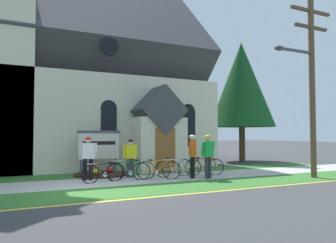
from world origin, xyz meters
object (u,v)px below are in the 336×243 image
object	(u,v)px
bicycle_blue	(103,173)
cyclist_in_green_jersey	(192,152)
bicycle_yellow	(159,170)
cyclist_in_red_jersey	(130,155)
bicycle_red	(204,167)
cyclist_in_white_jersey	(88,155)
cyclist_in_orange_jersey	(208,153)
bicycle_orange	(129,171)
church_sign	(99,146)
bicycle_silver	(174,168)
roadside_conifer	(242,85)
utility_pole	(310,76)

from	to	relation	value
bicycle_blue	cyclist_in_green_jersey	xyz separation A→B (m)	(3.56, -0.42, 0.69)
bicycle_yellow	cyclist_in_red_jersey	bearing A→B (deg)	129.51
bicycle_red	cyclist_in_white_jersey	world-z (taller)	cyclist_in_white_jersey
cyclist_in_orange_jersey	bicycle_orange	bearing A→B (deg)	162.80
church_sign	bicycle_yellow	world-z (taller)	church_sign
bicycle_yellow	bicycle_red	distance (m)	2.37
bicycle_orange	bicycle_red	bearing A→B (deg)	1.66
bicycle_yellow	bicycle_red	bearing A→B (deg)	8.46
bicycle_silver	roadside_conifer	size ratio (longest dim) A/B	0.22
church_sign	bicycle_red	distance (m)	4.76
church_sign	roadside_conifer	distance (m)	11.35
bicycle_blue	cyclist_in_red_jersey	xyz separation A→B (m)	(1.35, 0.87, 0.55)
bicycle_red	cyclist_in_red_jersey	bearing A→B (deg)	168.27
cyclist_in_orange_jersey	cyclist_in_red_jersey	bearing A→B (deg)	147.86
cyclist_in_red_jersey	cyclist_in_green_jersey	world-z (taller)	cyclist_in_green_jersey
bicycle_silver	roadside_conifer	bearing A→B (deg)	33.51
cyclist_in_orange_jersey	bicycle_red	bearing A→B (deg)	65.53
cyclist_in_white_jersey	bicycle_yellow	bearing A→B (deg)	-19.78
bicycle_silver	cyclist_in_white_jersey	distance (m)	3.60
cyclist_in_red_jersey	roadside_conifer	size ratio (longest dim) A/B	0.20
church_sign	utility_pole	size ratio (longest dim) A/B	0.26
bicycle_orange	cyclist_in_orange_jersey	distance (m)	3.24
bicycle_yellow	bicycle_red	world-z (taller)	bicycle_yellow
bicycle_red	bicycle_blue	bearing A→B (deg)	-177.31
bicycle_silver	utility_pole	size ratio (longest dim) A/B	0.23
church_sign	bicycle_blue	size ratio (longest dim) A/B	1.18
bicycle_blue	cyclist_in_red_jersey	size ratio (longest dim) A/B	1.06
bicycle_blue	cyclist_in_red_jersey	bearing A→B (deg)	32.81
bicycle_red	cyclist_in_red_jersey	size ratio (longest dim) A/B	1.04
utility_pole	church_sign	bearing A→B (deg)	148.14
cyclist_in_red_jersey	bicycle_yellow	bearing A→B (deg)	-50.49
bicycle_blue	cyclist_in_red_jersey	world-z (taller)	cyclist_in_red_jersey
bicycle_yellow	cyclist_in_white_jersey	distance (m)	2.81
cyclist_in_orange_jersey	cyclist_in_white_jersey	bearing A→B (deg)	160.03
church_sign	cyclist_in_white_jersey	distance (m)	1.84
church_sign	bicycle_orange	bearing A→B (deg)	-75.08
bicycle_silver	cyclist_in_green_jersey	xyz separation A→B (m)	(0.44, -0.77, 0.67)
bicycle_orange	bicycle_yellow	world-z (taller)	bicycle_orange
bicycle_blue	bicycle_yellow	bearing A→B (deg)	-3.55
church_sign	bicycle_yellow	size ratio (longest dim) A/B	1.18
bicycle_yellow	cyclist_in_orange_jersey	xyz separation A→B (m)	(1.87, -0.69, 0.66)
bicycle_silver	cyclist_in_orange_jersey	world-z (taller)	cyclist_in_orange_jersey
bicycle_silver	cyclist_in_white_jersey	bearing A→B (deg)	172.84
cyclist_in_green_jersey	roadside_conifer	size ratio (longest dim) A/B	0.22
utility_pole	roadside_conifer	size ratio (longest dim) A/B	0.95
bicycle_red	cyclist_in_green_jersey	distance (m)	1.34
cyclist_in_orange_jersey	church_sign	bearing A→B (deg)	138.28
utility_pole	cyclist_in_red_jersey	bearing A→B (deg)	154.42
bicycle_orange	cyclist_in_green_jersey	distance (m)	2.68
cyclist_in_green_jersey	bicycle_yellow	bearing A→B (deg)	168.25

